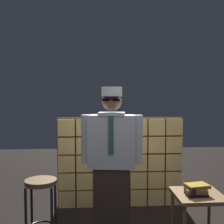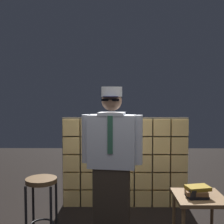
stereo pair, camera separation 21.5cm
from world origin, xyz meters
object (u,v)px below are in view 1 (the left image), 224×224
(bar_stool, at_px, (41,197))
(book_stack, at_px, (196,190))
(standing_person, at_px, (112,161))
(side_table, at_px, (198,200))
(coffee_mug, at_px, (193,192))

(bar_stool, height_order, book_stack, bar_stool)
(standing_person, xyz_separation_m, side_table, (0.94, -0.16, -0.41))
(side_table, bearing_deg, book_stack, -132.24)
(standing_person, relative_size, coffee_mug, 13.81)
(bar_stool, bearing_deg, side_table, -1.91)
(coffee_mug, bearing_deg, bar_stool, 174.65)
(side_table, distance_m, coffee_mug, 0.18)
(standing_person, distance_m, coffee_mug, 0.93)
(bar_stool, relative_size, side_table, 1.30)
(book_stack, bearing_deg, side_table, 47.76)
(side_table, xyz_separation_m, book_stack, (-0.04, -0.04, 0.14))
(standing_person, height_order, coffee_mug, standing_person)
(bar_stool, bearing_deg, standing_person, 7.33)
(standing_person, bearing_deg, coffee_mug, -8.56)
(coffee_mug, bearing_deg, standing_person, 163.52)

